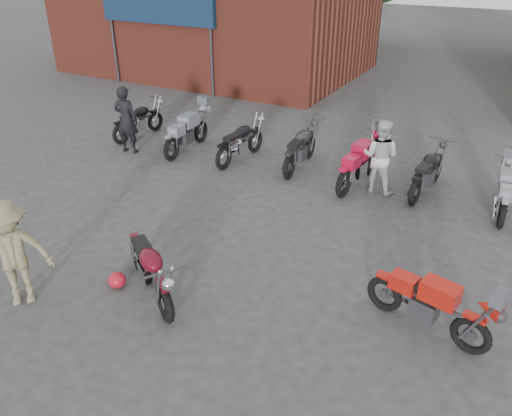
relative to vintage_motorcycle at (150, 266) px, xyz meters
The scene contains 15 objects.
ground 1.29m from the vintage_motorcycle, 23.58° to the left, with size 90.00×90.00×0.00m, color #313133.
brick_building 16.56m from the vintage_motorcycle, 118.75° to the left, with size 12.00×8.00×4.00m, color maroon.
vintage_motorcycle is the anchor object (origin of this frame).
sportbike 4.19m from the vintage_motorcycle, 17.50° to the left, with size 1.83×0.60×1.06m, color red, non-canonical shape.
helmet 0.79m from the vintage_motorcycle, behind, with size 0.29×0.29×0.27m, color #AC121E.
person_dark 6.51m from the vintage_motorcycle, 134.62° to the left, with size 0.65×0.43×1.79m, color black.
person_light 5.83m from the vintage_motorcycle, 69.94° to the left, with size 0.82×0.64×1.68m, color #B0B0AC.
person_tan 2.04m from the vintage_motorcycle, 147.09° to the right, with size 1.14×0.65×1.76m, color olive.
row_bike_0 7.63m from the vintage_motorcycle, 131.90° to the left, with size 1.87×0.62×1.09m, color black, non-canonical shape.
row_bike_1 6.34m from the vintage_motorcycle, 120.66° to the left, with size 2.02×0.67×1.17m, color gray, non-canonical shape.
row_bike_2 5.81m from the vintage_motorcycle, 106.33° to the left, with size 1.93×0.64×1.12m, color black, non-canonical shape.
row_bike_3 5.87m from the vintage_motorcycle, 90.84° to the left, with size 2.01×0.66×1.17m, color #242426, non-canonical shape.
row_bike_4 5.80m from the vintage_motorcycle, 74.82° to the left, with size 2.07×0.68×1.20m, color #C11035, non-canonical shape.
row_bike_5 6.64m from the vintage_motorcycle, 63.27° to the left, with size 1.95×0.64×1.13m, color black, non-canonical shape.
row_bike_6 7.32m from the vintage_motorcycle, 51.30° to the left, with size 1.83×0.60×1.06m, color gray, non-canonical shape.
Camera 1 is at (3.48, -5.29, 4.99)m, focal length 35.00 mm.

